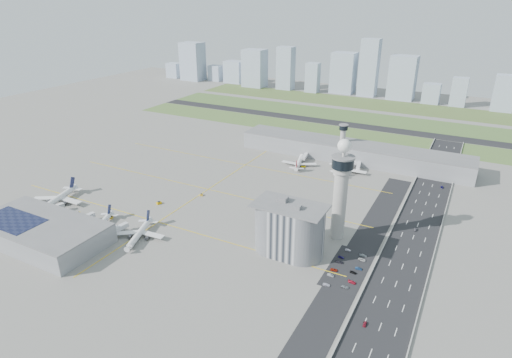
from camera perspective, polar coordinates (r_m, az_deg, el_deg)
The scene contains 64 objects.
ground at distance 295.93m, azimuth -3.19°, elevation -5.03°, with size 1000.00×1000.00×0.00m, color gray.
grass_strip_0 at distance 494.05m, azimuth 8.36°, elevation 6.50°, with size 480.00×50.00×0.08m, color #4F6931.
grass_strip_1 at distance 562.86m, azimuth 11.03°, elevation 8.38°, with size 480.00×60.00×0.08m, color #4B6932.
grass_strip_2 at distance 637.79m, azimuth 13.26°, elevation 9.92°, with size 480.00×70.00×0.08m, color #4B602D.
runway at distance 527.78m, azimuth 9.76°, elevation 7.49°, with size 480.00×22.00×0.10m, color black.
highway at distance 263.40m, azimuth 19.19°, elevation -10.30°, with size 28.00×500.00×0.10m, color black.
barrier_left at distance 264.62m, azimuth 16.20°, elevation -9.58°, with size 0.60×500.00×1.20m, color #9E9E99.
barrier_right at distance 262.33m, azimuth 22.24°, elevation -10.81°, with size 0.60×500.00×1.20m, color #9E9E99.
landside_road at distance 258.33m, azimuth 13.28°, elevation -10.25°, with size 18.00×260.00×0.08m, color black.
parking_lot at distance 248.94m, azimuth 12.07°, elevation -11.54°, with size 20.00×44.00×0.10m, color black.
taxiway_line_h_0 at distance 296.07m, azimuth -12.90°, elevation -5.62°, with size 260.00×0.60×0.01m, color yellow.
taxiway_line_h_1 at distance 338.13m, azimuth -6.40°, elevation -1.38°, with size 260.00×0.60×0.01m, color yellow.
taxiway_line_h_2 at distance 384.98m, azimuth -1.42°, elevation 1.89°, with size 260.00×0.60×0.01m, color yellow.
taxiway_line_v at distance 338.13m, azimuth -6.40°, elevation -1.38°, with size 0.60×260.00×0.01m, color yellow.
control_tower at distance 261.07m, azimuth 11.25°, elevation -0.93°, with size 14.00×14.00×64.50m.
secondary_tower at distance 405.68m, azimuth 11.48°, elevation 5.36°, with size 8.60×8.60×31.90m.
admin_building at distance 250.48m, azimuth 4.43°, elevation -6.68°, with size 42.00×24.00×33.50m.
terminal_pier at distance 404.74m, azimuth 12.63°, elevation 3.59°, with size 210.00×32.00×15.80m.
near_terminal at distance 296.45m, azimuth -26.75°, elevation -6.26°, with size 84.00×42.00×13.00m.
airplane_near_a at distance 342.40m, azimuth -25.10°, elevation -2.07°, with size 45.43×38.62×12.72m, color white, non-canonical shape.
airplane_near_b at distance 295.74m, azimuth -20.25°, elevation -5.49°, with size 35.59×30.25×9.96m, color white, non-canonical shape.
airplane_near_c at distance 277.53m, azimuth -15.42°, elevation -6.69°, with size 38.68×32.88×10.83m, color white, non-canonical shape.
airplane_far_a at distance 384.30m, azimuth 5.78°, elevation 2.56°, with size 36.94×31.40×10.34m, color white, non-canonical shape.
airplane_far_b at distance 377.98m, azimuth 12.20°, elevation 1.89°, with size 41.80×35.53×11.70m, color white, non-canonical shape.
jet_bridge_near_0 at distance 327.13m, azimuth -26.35°, elevation -4.15°, with size 14.00×3.00×5.70m, color silver, non-canonical shape.
jet_bridge_near_1 at distance 304.86m, azimuth -22.95°, elevation -5.50°, with size 14.00×3.00×5.70m, color silver, non-canonical shape.
jet_bridge_near_2 at distance 284.02m, azimuth -19.01°, elevation -7.03°, with size 14.00×3.00×5.70m, color silver, non-canonical shape.
jet_bridge_far_0 at distance 402.94m, azimuth 6.74°, elevation 3.15°, with size 14.00×3.00×5.70m, color silver, non-canonical shape.
jet_bridge_far_1 at distance 389.10m, azimuth 13.59°, elevation 1.91°, with size 14.00×3.00×5.70m, color silver, non-canonical shape.
tug_0 at distance 322.17m, azimuth -22.65°, elevation -4.25°, with size 2.47×3.59×2.09m, color yellow, non-canonical shape.
tug_1 at distance 320.44m, azimuth -12.81°, elevation -3.10°, with size 2.34×3.41×1.98m, color #D39B05, non-canonical shape.
tug_2 at distance 309.09m, azimuth -18.76°, elevation -4.87°, with size 1.95×2.83×1.65m, color gold, non-canonical shape.
tug_3 at distance 327.96m, azimuth -7.29°, elevation -2.08°, with size 1.90×2.76×1.60m, color yellow, non-canonical shape.
tug_4 at distance 381.69m, azimuth 6.35°, elevation 1.72°, with size 2.38×3.46×2.01m, color #CCA901, non-canonical shape.
tug_5 at distance 364.13m, azimuth 11.18°, elevation 0.31°, with size 2.18×3.16×1.84m, color yellow, non-canonical shape.
car_lot_0 at distance 233.61m, azimuth 9.36°, elevation -13.71°, with size 1.55×3.84×1.31m, color silver.
car_lot_1 at distance 240.73m, azimuth 9.92°, elevation -12.51°, with size 1.33×3.81×1.25m, color gray.
car_lot_2 at distance 245.21m, azimuth 10.36°, elevation -11.83°, with size 1.87×4.05×1.13m, color #9F1F0C.
car_lot_3 at distance 252.19m, azimuth 11.08°, elevation -10.78°, with size 1.80×4.42×1.28m, color #22212B.
car_lot_4 at distance 256.50m, azimuth 11.29°, elevation -10.17°, with size 1.42×3.53×1.20m, color navy.
car_lot_5 at distance 263.85m, azimuth 12.15°, elevation -9.24°, with size 1.14×3.28×1.08m, color silver.
car_lot_6 at distance 233.89m, azimuth 11.79°, elevation -13.91°, with size 1.81×3.93×1.09m, color gray.
car_lot_7 at distance 237.91m, azimuth 12.69°, elevation -13.26°, with size 1.74×4.27×1.24m, color #B3152E.
car_lot_8 at distance 245.23m, azimuth 12.84°, elevation -12.04°, with size 1.50×3.73×1.27m, color black.
car_lot_9 at distance 248.90m, azimuth 13.52°, elevation -11.53°, with size 1.31×3.75×1.24m, color navy.
car_lot_10 at distance 256.81m, azimuth 13.94°, elevation -10.40°, with size 2.00×4.33×1.20m, color silver.
car_lot_11 at distance 260.73m, azimuth 14.09°, elevation -9.85°, with size 1.75×4.30×1.25m, color #969FA5.
car_hw_0 at distance 213.97m, azimuth 14.29°, elevation -18.23°, with size 1.48×3.68×1.25m, color maroon.
car_hw_1 at distance 297.21m, azimuth 20.46°, elevation -6.34°, with size 1.32×3.78×1.25m, color #29282E.
car_hw_2 at distance 369.23m, azimuth 23.55°, elevation -1.00°, with size 1.94×4.21×1.17m, color navy.
car_hw_4 at distance 427.62m, azimuth 22.71°, elevation 2.34°, with size 1.48×3.67×1.25m, color #959CA4.
skyline_bldg_0 at distance 833.82m, azimuth -10.86°, elevation 14.05°, with size 24.05×19.24×26.50m, color #9EADC1.
skyline_bldg_1 at distance 799.83m, azimuth -8.44°, elevation 15.25°, with size 37.63×30.10×65.60m, color #9EADC1.
skyline_bldg_2 at distance 790.37m, azimuth -5.39°, elevation 13.88°, with size 22.81×18.25×26.79m, color #9EADC1.
skyline_bldg_3 at distance 770.31m, azimuth -2.86°, elevation 14.09°, with size 32.30×25.84×36.93m, color #9EADC1.
skyline_bldg_4 at distance 731.23m, azimuth -0.19°, elevation 14.56°, with size 35.81×28.65×60.36m, color #9EADC1.
skyline_bldg_5 at distance 711.05m, azimuth 3.98°, elevation 14.52°, with size 25.49×20.39×66.89m, color #9EADC1.
skyline_bldg_6 at distance 693.41m, azimuth 7.56°, elevation 13.25°, with size 20.04×16.03×45.20m, color #9EADC1.
skyline_bldg_7 at distance 696.32m, azimuth 11.59°, elevation 13.71°, with size 35.76×28.61×61.22m, color #9EADC1.
skyline_bldg_8 at distance 679.32m, azimuth 14.84°, elevation 14.14°, with size 26.33×21.06×83.39m, color #9EADC1.
skyline_bldg_9 at distance 672.04m, azimuth 18.95°, elevation 12.66°, with size 36.96×29.57×62.11m, color #9EADC1.
skyline_bldg_10 at distance 661.16m, azimuth 22.32°, elevation 10.50°, with size 23.01×18.41×27.75m, color #9EADC1.
skyline_bldg_11 at distance 657.35m, azimuth 25.44°, elevation 10.44°, with size 20.22×16.18×38.97m, color #9EADC1.
skyline_bldg_12 at distance 654.51m, azimuth 30.20°, elevation 9.86°, with size 26.14×20.92×46.89m, color #9EADC1.
Camera 1 is at (136.55, -222.31, 139.65)m, focal length 30.00 mm.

